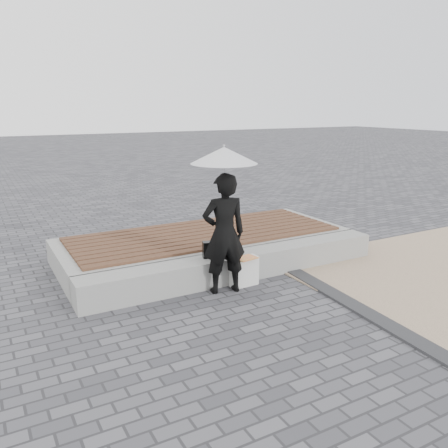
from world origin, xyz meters
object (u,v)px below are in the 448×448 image
at_px(seating_ledge, 240,265).
at_px(parasol, 224,155).
at_px(woman, 224,234).
at_px(handbag, 214,249).
at_px(canvas_tote, 244,271).

distance_m(seating_ledge, parasol, 1.85).
bearing_deg(seating_ledge, woman, -142.75).
height_order(handbag, canvas_tote, handbag).
relative_size(parasol, handbag, 3.33).
bearing_deg(woman, handbag, -86.16).
relative_size(handbag, canvas_tote, 0.80).
bearing_deg(handbag, seating_ledge, 13.83).
bearing_deg(woman, seating_ledge, -132.63).
height_order(seating_ledge, canvas_tote, canvas_tote).
distance_m(woman, parasol, 1.09).
bearing_deg(woman, parasol, -93.91).
relative_size(woman, parasol, 1.48).
bearing_deg(parasol, canvas_tote, 8.56).
bearing_deg(seating_ledge, canvas_tote, -108.77).
relative_size(seating_ledge, parasol, 4.31).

